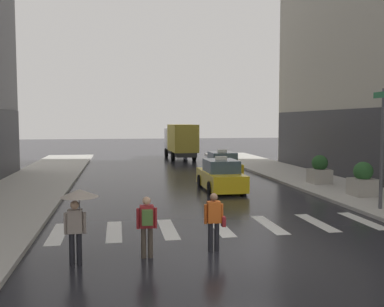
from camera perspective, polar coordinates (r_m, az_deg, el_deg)
name	(u,v)px	position (r m, az deg, el deg)	size (l,w,h in m)	color
ground_plane	(245,253)	(12.31, 7.06, -12.98)	(160.00, 160.00, 0.00)	black
crosswalk_markings	(220,227)	(15.09, 3.69, -9.68)	(11.30, 2.80, 0.01)	silver
taxi_lead	(221,176)	(22.87, 3.84, -3.06)	(1.93, 4.54, 1.80)	yellow
taxi_second	(222,165)	(28.51, 3.99, -1.60)	(2.01, 4.58, 1.80)	yellow
box_truck	(181,140)	(41.05, -1.50, 1.78)	(2.39, 7.58, 3.35)	#2D2D2D
pedestrian_with_umbrella	(78,206)	(11.29, -14.94, -6.73)	(0.96, 0.96, 1.94)	black
pedestrian_with_backpack	(147,222)	(11.59, -6.02, -9.08)	(0.55, 0.43, 1.65)	#473D33
pedestrian_with_handbag	(214,219)	(12.13, 2.97, -8.64)	(0.60, 0.24, 1.65)	black
planter_near_corner	(363,180)	(21.81, 21.78, -3.33)	(1.10, 1.10, 1.60)	#A8A399
planter_mid_block	(320,171)	(25.32, 16.61, -2.18)	(1.10, 1.10, 1.60)	#A8A399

